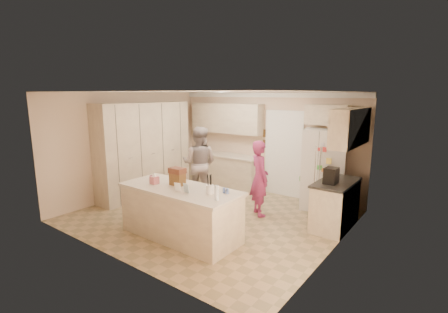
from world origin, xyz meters
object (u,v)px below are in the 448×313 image
Objects in this scene: island_base at (180,213)px; teen_girl at (259,178)px; coffee_maker at (331,176)px; teen_boy at (199,163)px; utensil_crock at (210,189)px; refrigerator at (323,170)px; tissue_box at (154,180)px; dollhouse_body at (178,179)px.

teen_girl is at bearing 72.35° from island_base.
coffee_maker is 0.17× the size of teen_boy.
coffee_maker is 2.32m from utensil_crock.
teen_girl is at bearing -143.44° from refrigerator.
teen_girl reaches higher than tissue_box.
refrigerator is at bearing -179.09° from teen_boy.
coffee_maker reaches higher than island_base.
teen_girl is (-0.08, 1.75, -0.20)m from utensil_crock.
utensil_crock reaches higher than island_base.
coffee_maker is 3.28m from tissue_box.
teen_boy is (-0.58, 1.93, -0.10)m from tissue_box.
dollhouse_body is (-0.15, 0.10, 0.60)m from island_base.
refrigerator is 1.23m from coffee_maker.
teen_boy is (-1.78, 1.78, -0.10)m from utensil_crock.
refrigerator is at bearing 116.15° from coffee_maker.
teen_girl is at bearing -176.28° from coffee_maker.
coffee_maker is at bearing -137.49° from teen_girl.
tissue_box is at bearing -138.89° from refrigerator.
teen_boy is (-2.65, -1.17, -0.00)m from refrigerator.
teen_boy is at bearing 135.09° from utensil_crock.
utensil_crock is at bearing 131.27° from teen_girl.
refrigerator reaches higher than teen_boy.
coffee_maker is 2.87m from island_base.
island_base is 1.37× the size of teen_girl.
utensil_crock is 0.80m from dollhouse_body.
utensil_crock is 1.07× the size of tissue_box.
teen_girl is at bearing 156.31° from teen_boy.
island_base is (-2.05, -1.90, -0.63)m from coffee_maker.
refrigerator reaches higher than coffee_maker.
teen_boy is 1.71m from teen_girl.
utensil_crock is (-1.40, -1.85, -0.07)m from coffee_maker.
coffee_maker is 2.00× the size of utensil_crock.
utensil_crock is at bearing 4.40° from island_base.
refrigerator is 3.07m from utensil_crock.
teen_girl is at bearing 66.98° from dollhouse_body.
teen_girl is (-1.48, -0.10, -0.27)m from coffee_maker.
dollhouse_body is at bearing 96.75° from teen_boy.
tissue_box is at bearing -153.43° from dollhouse_body.
teen_boy is (-3.18, -0.07, -0.17)m from coffee_maker.
tissue_box is at bearing -142.43° from coffee_maker.
teen_girl reaches higher than coffee_maker.
teen_girl is at bearing 59.45° from tissue_box.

